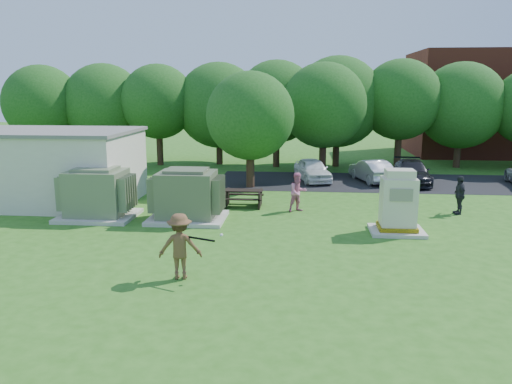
# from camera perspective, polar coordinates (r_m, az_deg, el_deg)

# --- Properties ---
(ground) EXTENTS (120.00, 120.00, 0.00)m
(ground) POSITION_cam_1_polar(r_m,az_deg,el_deg) (15.52, -1.38, -7.72)
(ground) COLOR #2D6619
(ground) RESTS_ON ground
(service_building) EXTENTS (10.00, 5.00, 3.20)m
(service_building) POSITION_cam_1_polar(r_m,az_deg,el_deg) (25.26, -25.03, 2.52)
(service_building) COLOR beige
(service_building) RESTS_ON ground
(service_building_roof) EXTENTS (10.20, 5.20, 0.15)m
(service_building_roof) POSITION_cam_1_polar(r_m,az_deg,el_deg) (25.08, -25.36, 6.30)
(service_building_roof) COLOR slate
(service_building_roof) RESTS_ON service_building
(brick_building) EXTENTS (15.00, 8.00, 8.00)m
(brick_building) POSITION_cam_1_polar(r_m,az_deg,el_deg) (44.62, 27.06, 8.99)
(brick_building) COLOR maroon
(brick_building) RESTS_ON ground
(parking_strip) EXTENTS (20.00, 6.00, 0.01)m
(parking_strip) POSITION_cam_1_polar(r_m,az_deg,el_deg) (28.99, 15.71, 1.05)
(parking_strip) COLOR #232326
(parking_strip) RESTS_ON ground
(transformer_left) EXTENTS (3.00, 2.40, 2.07)m
(transformer_left) POSITION_cam_1_polar(r_m,az_deg,el_deg) (21.15, -17.69, -0.27)
(transformer_left) COLOR beige
(transformer_left) RESTS_ON ground
(transformer_right) EXTENTS (3.00, 2.40, 2.07)m
(transformer_right) POSITION_cam_1_polar(r_m,az_deg,el_deg) (20.00, -7.88, -0.48)
(transformer_right) COLOR beige
(transformer_right) RESTS_ON ground
(generator_cabinet) EXTENTS (1.92, 1.57, 2.34)m
(generator_cabinet) POSITION_cam_1_polar(r_m,az_deg,el_deg) (18.76, 15.92, -1.48)
(generator_cabinet) COLOR beige
(generator_cabinet) RESTS_ON ground
(picnic_table) EXTENTS (1.74, 1.30, 0.74)m
(picnic_table) POSITION_cam_1_polar(r_m,az_deg,el_deg) (22.26, -1.46, -0.46)
(picnic_table) COLOR black
(picnic_table) RESTS_ON ground
(batter) EXTENTS (1.27, 0.83, 1.84)m
(batter) POSITION_cam_1_polar(r_m,az_deg,el_deg) (13.94, -8.68, -6.14)
(batter) COLOR brown
(batter) RESTS_ON ground
(person_at_picnic) EXTENTS (1.02, 0.96, 1.68)m
(person_at_picnic) POSITION_cam_1_polar(r_m,az_deg,el_deg) (21.30, 4.82, -0.02)
(person_at_picnic) COLOR pink
(person_at_picnic) RESTS_ON ground
(person_walking_right) EXTENTS (0.45, 0.97, 1.62)m
(person_walking_right) POSITION_cam_1_polar(r_m,az_deg,el_deg) (22.47, 22.23, -0.32)
(person_walking_right) COLOR #26262C
(person_walking_right) RESTS_ON ground
(car_white) EXTENTS (2.41, 4.02, 1.28)m
(car_white) POSITION_cam_1_polar(r_m,az_deg,el_deg) (28.51, 6.47, 2.54)
(car_white) COLOR white
(car_white) RESTS_ON ground
(car_silver_a) EXTENTS (2.29, 4.01, 1.25)m
(car_silver_a) POSITION_cam_1_polar(r_m,az_deg,el_deg) (28.85, 13.06, 2.39)
(car_silver_a) COLOR #B8B9BD
(car_silver_a) RESTS_ON ground
(car_dark) EXTENTS (2.05, 4.48, 1.27)m
(car_dark) POSITION_cam_1_polar(r_m,az_deg,el_deg) (28.87, 17.35, 2.18)
(car_dark) COLOR black
(car_dark) RESTS_ON ground
(batting_equipment) EXTENTS (1.16, 0.50, 0.12)m
(batting_equipment) POSITION_cam_1_polar(r_m,az_deg,el_deg) (13.61, -6.30, -5.23)
(batting_equipment) COLOR black
(batting_equipment) RESTS_ON ground
(tree_row) EXTENTS (41.30, 13.30, 7.30)m
(tree_row) POSITION_cam_1_polar(r_m,az_deg,el_deg) (33.04, 5.43, 9.95)
(tree_row) COLOR #47301E
(tree_row) RESTS_ON ground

